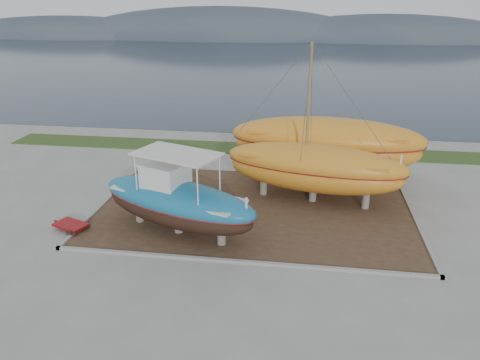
% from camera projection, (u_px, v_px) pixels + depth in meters
% --- Properties ---
extents(ground, '(140.00, 140.00, 0.00)m').
position_uv_depth(ground, '(246.00, 242.00, 23.93)').
color(ground, gray).
rests_on(ground, ground).
extents(dirt_patch, '(18.00, 12.00, 0.06)m').
position_uv_depth(dirt_patch, '(255.00, 208.00, 27.60)').
color(dirt_patch, '#422D1E').
rests_on(dirt_patch, ground).
extents(curb_frame, '(18.60, 12.60, 0.15)m').
position_uv_depth(curb_frame, '(255.00, 208.00, 27.59)').
color(curb_frame, gray).
rests_on(curb_frame, ground).
extents(grass_strip, '(44.00, 3.00, 0.08)m').
position_uv_depth(grass_strip, '(271.00, 149.00, 38.19)').
color(grass_strip, '#284219').
rests_on(grass_strip, ground).
extents(sea, '(260.00, 100.00, 0.04)m').
position_uv_depth(sea, '(294.00, 62.00, 88.38)').
color(sea, '#1C2838').
rests_on(sea, ground).
extents(mountain_ridge, '(200.00, 36.00, 20.00)m').
position_uv_depth(mountain_ridge, '(301.00, 38.00, 139.01)').
color(mountain_ridge, '#333D49').
rests_on(mountain_ridge, ground).
extents(blue_caique, '(9.61, 5.97, 4.42)m').
position_uv_depth(blue_caique, '(177.00, 193.00, 24.01)').
color(blue_caique, '#186A96').
rests_on(blue_caique, dirt_patch).
extents(white_dinghy, '(4.13, 2.70, 1.16)m').
position_uv_depth(white_dinghy, '(150.00, 188.00, 28.88)').
color(white_dinghy, silver).
rests_on(white_dinghy, dirt_patch).
extents(orange_sailboat, '(11.27, 5.26, 9.33)m').
position_uv_depth(orange_sailboat, '(317.00, 127.00, 26.86)').
color(orange_sailboat, orange).
rests_on(orange_sailboat, dirt_patch).
extents(orange_bare_hull, '(13.02, 4.83, 4.18)m').
position_uv_depth(orange_bare_hull, '(326.00, 150.00, 31.09)').
color(orange_bare_hull, orange).
rests_on(orange_bare_hull, dirt_patch).
extents(red_trailer, '(2.89, 2.17, 0.37)m').
position_uv_depth(red_trailer, '(71.00, 227.00, 25.08)').
color(red_trailer, maroon).
rests_on(red_trailer, ground).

